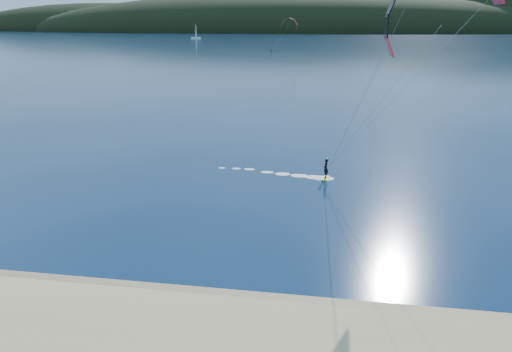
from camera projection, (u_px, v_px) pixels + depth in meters
The scene contains 5 objects.
wet_sand at pixel (146, 296), 23.95m from camera, with size 220.00×2.50×0.10m.
headland at pixel (327, 32), 719.14m from camera, with size 1200.00×310.00×140.00m.
kitesurfer_near at pixel (435, 31), 33.35m from camera, with size 22.65×7.16×16.94m.
kitesurfer_far at pixel (289, 27), 202.26m from camera, with size 12.79×5.87×15.03m.
sailboat at pixel (196, 38), 406.11m from camera, with size 8.79×5.50×12.26m.
Camera 1 is at (8.81, -15.20, 13.38)m, focal length 32.87 mm.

